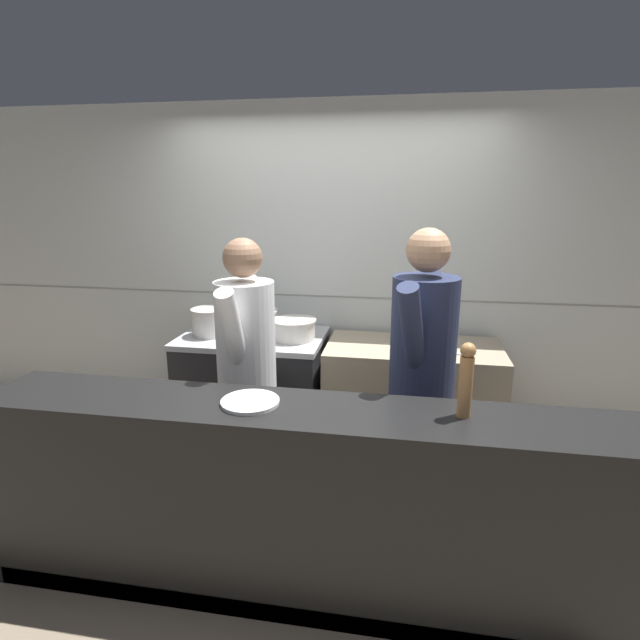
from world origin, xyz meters
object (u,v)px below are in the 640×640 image
object	(u,v)px
sauce_pot	(258,321)
mixing_bowl_steel	(438,343)
pepper_mill	(466,379)
stock_pot	(209,321)
braising_pot	(293,329)
chefs_knife	(432,352)
chef_head_cook	(247,366)
oven_range	(255,392)
chef_sous	(422,371)
plated_dish_main	(250,402)

from	to	relation	value
sauce_pot	mixing_bowl_steel	world-z (taller)	sauce_pot
mixing_bowl_steel	pepper_mill	distance (m)	1.30
stock_pot	braising_pot	xyz separation A→B (m)	(0.63, 0.01, -0.03)
braising_pot	chefs_knife	bearing A→B (deg)	-4.96
chefs_knife	stock_pot	bearing A→B (deg)	177.39
mixing_bowl_steel	chefs_knife	xyz separation A→B (m)	(-0.04, -0.08, -0.03)
braising_pot	chef_head_cook	bearing A→B (deg)	-100.12
oven_range	mixing_bowl_steel	size ratio (longest dim) A/B	3.97
sauce_pot	oven_range	bearing A→B (deg)	-119.70
oven_range	stock_pot	xyz separation A→B (m)	(-0.31, -0.05, 0.56)
braising_pot	oven_range	bearing A→B (deg)	172.76
chef_head_cook	chef_sous	distance (m)	1.02
oven_range	mixing_bowl_steel	xyz separation A→B (m)	(1.34, -0.04, 0.48)
oven_range	chefs_knife	bearing A→B (deg)	-5.53
sauce_pot	chefs_knife	xyz separation A→B (m)	(1.27, -0.18, -0.11)
chef_sous	plated_dish_main	bearing A→B (deg)	-125.66
pepper_mill	chef_head_cook	distance (m)	1.33
oven_range	sauce_pot	xyz separation A→B (m)	(0.03, 0.05, 0.55)
mixing_bowl_steel	chef_sous	distance (m)	0.72
oven_range	mixing_bowl_steel	bearing A→B (deg)	-1.86
chef_sous	oven_range	bearing A→B (deg)	165.61
mixing_bowl_steel	plated_dish_main	size ratio (longest dim) A/B	0.97
chefs_knife	chef_head_cook	distance (m)	1.26
plated_dish_main	chef_sous	xyz separation A→B (m)	(0.80, 0.61, -0.02)
stock_pot	oven_range	bearing A→B (deg)	9.56
sauce_pot	chefs_knife	bearing A→B (deg)	-7.92
stock_pot	braising_pot	distance (m)	0.63
stock_pot	mixing_bowl_steel	xyz separation A→B (m)	(1.65, 0.01, -0.09)
braising_pot	plated_dish_main	distance (m)	1.31
mixing_bowl_steel	chef_sous	xyz separation A→B (m)	(-0.13, -0.70, 0.05)
braising_pot	chefs_knife	xyz separation A→B (m)	(0.98, -0.08, -0.09)
stock_pot	plated_dish_main	xyz separation A→B (m)	(0.72, -1.30, -0.02)
oven_range	plated_dish_main	size ratio (longest dim) A/B	3.86
mixing_bowl_steel	sauce_pot	bearing A→B (deg)	175.88
oven_range	pepper_mill	bearing A→B (deg)	-43.79
chef_sous	braising_pot	bearing A→B (deg)	158.86
sauce_pot	chefs_knife	size ratio (longest dim) A/B	0.77
braising_pot	sauce_pot	bearing A→B (deg)	162.54
chefs_knife	chef_head_cook	xyz separation A→B (m)	(-1.10, -0.62, 0.05)
sauce_pot	braising_pot	size ratio (longest dim) A/B	0.91
plated_dish_main	chef_head_cook	bearing A→B (deg)	109.44
sauce_pot	mixing_bowl_steel	bearing A→B (deg)	-4.12
chef_sous	mixing_bowl_steel	bearing A→B (deg)	96.96
stock_pot	mixing_bowl_steel	distance (m)	1.65
stock_pot	pepper_mill	size ratio (longest dim) A/B	0.77
mixing_bowl_steel	pepper_mill	size ratio (longest dim) A/B	0.79
pepper_mill	chef_head_cook	bearing A→B (deg)	153.96
oven_range	chef_head_cook	xyz separation A→B (m)	(0.20, -0.74, 0.49)
stock_pot	plated_dish_main	size ratio (longest dim) A/B	0.96
stock_pot	plated_dish_main	bearing A→B (deg)	-60.94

